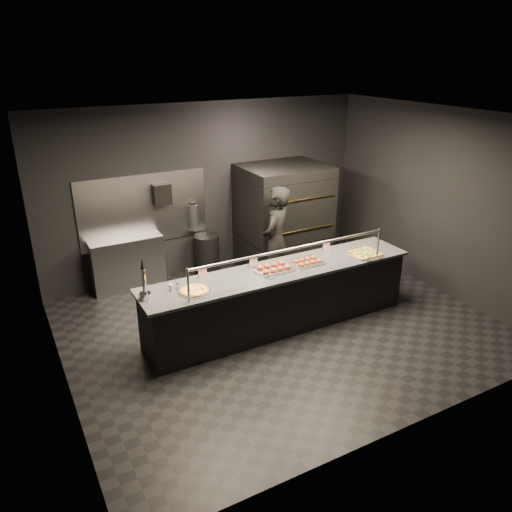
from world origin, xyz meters
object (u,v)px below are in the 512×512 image
(fire_extinguisher, at_px, (193,217))
(slider_tray_b, at_px, (307,262))
(square_pizza, at_px, (365,254))
(worker, at_px, (276,241))
(service_counter, at_px, (280,298))
(round_pizza, at_px, (194,291))
(beer_tap, at_px, (145,288))
(prep_shelf, at_px, (128,264))
(trash_bin, at_px, (207,255))
(pizza_oven, at_px, (283,217))
(towel_dispenser, at_px, (162,194))
(slider_tray_a, at_px, (274,268))

(fire_extinguisher, distance_m, slider_tray_b, 2.54)
(square_pizza, xyz_separation_m, worker, (-0.88, 1.16, -0.03))
(service_counter, xyz_separation_m, round_pizza, (-1.34, -0.08, 0.47))
(service_counter, height_order, beer_tap, beer_tap)
(service_counter, bearing_deg, fire_extinguisher, 98.30)
(prep_shelf, relative_size, trash_bin, 1.62)
(prep_shelf, relative_size, square_pizza, 2.26)
(prep_shelf, bearing_deg, pizza_oven, -8.54)
(towel_dispenser, bearing_deg, slider_tray_b, -60.65)
(round_pizza, height_order, slider_tray_a, slider_tray_a)
(pizza_oven, height_order, beer_tap, pizza_oven)
(beer_tap, xyz_separation_m, worker, (2.47, 0.98, -0.17))
(square_pizza, distance_m, worker, 1.46)
(beer_tap, distance_m, round_pizza, 0.63)
(towel_dispenser, distance_m, slider_tray_a, 2.57)
(towel_dispenser, bearing_deg, worker, -44.26)
(slider_tray_b, bearing_deg, prep_shelf, 131.36)
(square_pizza, bearing_deg, worker, 127.30)
(pizza_oven, bearing_deg, towel_dispenser, 166.86)
(beer_tap, distance_m, square_pizza, 3.36)
(service_counter, bearing_deg, slider_tray_a, 167.50)
(fire_extinguisher, bearing_deg, trash_bin, -50.19)
(pizza_oven, relative_size, worker, 1.05)
(pizza_oven, relative_size, round_pizza, 4.49)
(slider_tray_b, bearing_deg, round_pizza, -177.75)
(prep_shelf, xyz_separation_m, round_pizza, (0.26, -2.40, 0.49))
(prep_shelf, xyz_separation_m, trash_bin, (1.40, -0.10, -0.08))
(service_counter, height_order, square_pizza, service_counter)
(round_pizza, height_order, slider_tray_b, slider_tray_b)
(prep_shelf, relative_size, beer_tap, 2.15)
(slider_tray_b, relative_size, trash_bin, 0.59)
(square_pizza, height_order, trash_bin, square_pizza)
(fire_extinguisher, bearing_deg, worker, -58.06)
(service_counter, distance_m, fire_extinguisher, 2.50)
(pizza_oven, distance_m, slider_tray_a, 2.28)
(service_counter, xyz_separation_m, worker, (0.52, 1.01, 0.45))
(round_pizza, distance_m, square_pizza, 2.74)
(round_pizza, distance_m, slider_tray_a, 1.24)
(service_counter, distance_m, round_pizza, 1.42)
(round_pizza, relative_size, slider_tray_b, 0.96)
(round_pizza, xyz_separation_m, worker, (1.86, 1.09, -0.02))
(trash_bin, bearing_deg, worker, -59.37)
(pizza_oven, bearing_deg, slider_tray_a, -124.70)
(trash_bin, distance_m, worker, 1.51)
(beer_tap, bearing_deg, trash_bin, 51.41)
(service_counter, xyz_separation_m, slider_tray_b, (0.45, -0.01, 0.48))
(towel_dispenser, height_order, round_pizza, towel_dispenser)
(fire_extinguisher, xyz_separation_m, square_pizza, (1.75, -2.55, -0.12))
(service_counter, distance_m, trash_bin, 2.23)
(towel_dispenser, bearing_deg, prep_shelf, -174.29)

